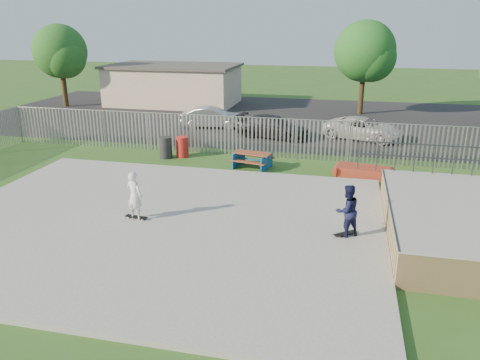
% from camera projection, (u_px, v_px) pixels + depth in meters
% --- Properties ---
extents(ground, '(120.00, 120.00, 0.00)m').
position_uv_depth(ground, '(159.00, 224.00, 15.93)').
color(ground, '#345A1E').
rests_on(ground, ground).
extents(concrete_slab, '(15.00, 12.00, 0.15)m').
position_uv_depth(concrete_slab, '(159.00, 222.00, 15.90)').
color(concrete_slab, gray).
rests_on(concrete_slab, ground).
extents(quarter_pipe, '(5.50, 7.05, 2.19)m').
position_uv_depth(quarter_pipe, '(453.00, 222.00, 14.70)').
color(quarter_pipe, tan).
rests_on(quarter_pipe, ground).
extents(fence, '(26.04, 16.02, 2.00)m').
position_uv_depth(fence, '(222.00, 160.00, 19.62)').
color(fence, gray).
rests_on(fence, ground).
extents(picnic_table, '(1.99, 1.76, 0.73)m').
position_uv_depth(picnic_table, '(252.00, 160.00, 21.92)').
color(picnic_table, brown).
rests_on(picnic_table, ground).
extents(funbox, '(2.31, 1.40, 0.43)m').
position_uv_depth(funbox, '(363.00, 172.00, 20.73)').
color(funbox, maroon).
rests_on(funbox, ground).
extents(trash_bin_red, '(0.62, 0.62, 1.04)m').
position_uv_depth(trash_bin_red, '(182.00, 147.00, 23.61)').
color(trash_bin_red, '#B3211B').
rests_on(trash_bin_red, ground).
extents(trash_bin_grey, '(0.64, 0.64, 1.07)m').
position_uv_depth(trash_bin_grey, '(166.00, 147.00, 23.44)').
color(trash_bin_grey, '#242426').
rests_on(trash_bin_grey, ground).
extents(parking_lot, '(40.00, 18.00, 0.02)m').
position_uv_depth(parking_lot, '(261.00, 117.00, 33.45)').
color(parking_lot, black).
rests_on(parking_lot, ground).
extents(car_silver, '(4.13, 1.93, 1.31)m').
position_uv_depth(car_silver, '(213.00, 117.00, 30.01)').
color(car_silver, '#B9B9BE').
rests_on(car_silver, parking_lot).
extents(car_dark, '(4.66, 2.65, 1.27)m').
position_uv_depth(car_dark, '(273.00, 127.00, 27.45)').
color(car_dark, black).
rests_on(car_dark, parking_lot).
extents(car_white, '(4.92, 3.34, 1.25)m').
position_uv_depth(car_white, '(364.00, 129.00, 27.03)').
color(car_white, silver).
rests_on(car_white, parking_lot).
extents(building, '(10.40, 6.40, 3.20)m').
position_uv_depth(building, '(174.00, 84.00, 38.32)').
color(building, beige).
rests_on(building, ground).
extents(tree_left, '(4.14, 4.14, 6.38)m').
position_uv_depth(tree_left, '(60.00, 52.00, 36.31)').
color(tree_left, '#45331B').
rests_on(tree_left, ground).
extents(tree_mid, '(4.32, 4.32, 6.67)m').
position_uv_depth(tree_mid, '(365.00, 51.00, 33.22)').
color(tree_mid, '#3E2B18').
rests_on(tree_mid, ground).
extents(skateboard_a, '(0.76, 0.65, 0.08)m').
position_uv_depth(skateboard_a, '(345.00, 234.00, 14.74)').
color(skateboard_a, black).
rests_on(skateboard_a, concrete_slab).
extents(skateboard_b, '(0.82, 0.30, 0.08)m').
position_uv_depth(skateboard_b, '(136.00, 217.00, 15.98)').
color(skateboard_b, black).
rests_on(skateboard_b, concrete_slab).
extents(skater_navy, '(1.03, 1.00, 1.68)m').
position_uv_depth(skater_navy, '(347.00, 211.00, 14.48)').
color(skater_navy, '#13173D').
rests_on(skater_navy, concrete_slab).
extents(skater_white, '(0.70, 0.56, 1.68)m').
position_uv_depth(skater_white, '(135.00, 196.00, 15.72)').
color(skater_white, white).
rests_on(skater_white, concrete_slab).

